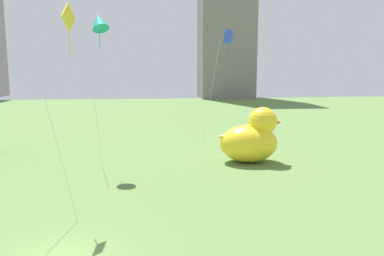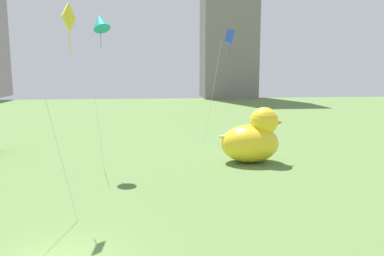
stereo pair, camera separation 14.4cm
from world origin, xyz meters
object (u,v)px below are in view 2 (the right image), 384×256
at_px(giant_inflatable_duck, 252,139).
at_px(kite_blue, 230,37).
at_px(kite_yellow, 68,25).
at_px(kite_teal, 100,22).

distance_m(giant_inflatable_duck, kite_blue, 10.10).
height_order(kite_yellow, kite_teal, kite_teal).
xyz_separation_m(giant_inflatable_duck, kite_teal, (-10.32, -0.01, 7.96)).
bearing_deg(kite_yellow, giant_inflatable_duck, 36.89).
bearing_deg(kite_yellow, kite_blue, 54.99).
relative_size(giant_inflatable_duck, kite_blue, 0.48).
distance_m(kite_yellow, kite_teal, 8.17).
bearing_deg(kite_blue, giant_inflatable_duck, -86.60).
relative_size(giant_inflatable_duck, kite_teal, 0.46).
relative_size(kite_yellow, kite_teal, 0.92).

